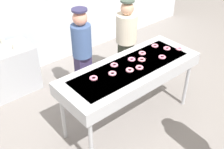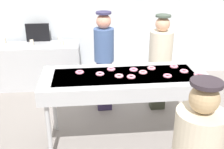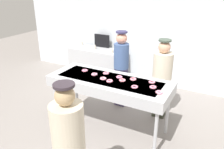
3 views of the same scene
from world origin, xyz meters
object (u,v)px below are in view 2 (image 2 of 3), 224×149
(paper_cup_2, at_px, (59,38))
(menu_display, at_px, (38,32))
(strawberry_donut_6, at_px, (80,72))
(strawberry_donut_3, at_px, (111,69))
(strawberry_donut_1, at_px, (143,72))
(paper_cup_0, at_px, (32,43))
(paper_cup_3, at_px, (4,41))
(strawberry_donut_7, at_px, (100,74))
(strawberry_donut_5, at_px, (184,71))
(paper_cup_1, at_px, (62,43))
(worker_baker, at_px, (104,57))
(strawberry_donut_4, at_px, (167,76))
(strawberry_donut_8, at_px, (134,70))
(fryer_conveyor, at_px, (125,82))
(strawberry_donut_2, at_px, (151,68))
(strawberry_donut_11, at_px, (131,77))
(prep_counter, at_px, (39,66))
(worker_assistant, at_px, (160,57))
(strawberry_donut_0, at_px, (174,66))
(strawberry_donut_9, at_px, (119,76))

(paper_cup_2, height_order, menu_display, menu_display)
(strawberry_donut_6, bearing_deg, strawberry_donut_3, 9.13)
(strawberry_donut_1, relative_size, paper_cup_0, 1.07)
(strawberry_donut_6, xyz_separation_m, paper_cup_3, (-1.49, 2.01, -0.11))
(paper_cup_0, bearing_deg, strawberry_donut_7, -57.91)
(strawberry_donut_5, height_order, paper_cup_1, strawberry_donut_5)
(strawberry_donut_1, relative_size, worker_baker, 0.07)
(strawberry_donut_5, relative_size, paper_cup_0, 1.07)
(strawberry_donut_4, distance_m, strawberry_donut_8, 0.46)
(fryer_conveyor, xyz_separation_m, strawberry_donut_5, (0.79, 0.01, 0.11))
(strawberry_donut_2, height_order, strawberry_donut_3, same)
(fryer_conveyor, bearing_deg, paper_cup_0, 128.17)
(paper_cup_0, distance_m, paper_cup_2, 0.56)
(strawberry_donut_11, height_order, paper_cup_0, strawberry_donut_11)
(strawberry_donut_5, bearing_deg, strawberry_donut_6, 175.88)
(fryer_conveyor, relative_size, strawberry_donut_2, 19.37)
(strawberry_donut_1, distance_m, prep_counter, 2.61)
(strawberry_donut_6, height_order, worker_assistant, worker_assistant)
(strawberry_donut_2, xyz_separation_m, paper_cup_1, (-1.32, 1.69, -0.11))
(strawberry_donut_6, bearing_deg, strawberry_donut_8, 1.58)
(strawberry_donut_8, bearing_deg, paper_cup_0, 132.41)
(strawberry_donut_8, bearing_deg, strawberry_donut_1, -43.22)
(fryer_conveyor, height_order, prep_counter, fryer_conveyor)
(fryer_conveyor, distance_m, strawberry_donut_11, 0.17)
(strawberry_donut_0, bearing_deg, paper_cup_0, 141.93)
(fryer_conveyor, bearing_deg, paper_cup_2, 115.07)
(strawberry_donut_2, xyz_separation_m, paper_cup_2, (-1.39, 2.01, -0.11))
(strawberry_donut_6, xyz_separation_m, strawberry_donut_8, (0.72, 0.02, 0.00))
(strawberry_donut_2, relative_size, strawberry_donut_3, 1.00)
(fryer_conveyor, height_order, strawberry_donut_5, strawberry_donut_5)
(strawberry_donut_2, relative_size, paper_cup_3, 1.07)
(strawberry_donut_3, distance_m, strawberry_donut_7, 0.22)
(strawberry_donut_0, bearing_deg, strawberry_donut_4, -120.42)
(strawberry_donut_0, bearing_deg, worker_baker, 142.05)
(strawberry_donut_5, xyz_separation_m, paper_cup_2, (-1.80, 2.16, -0.11))
(strawberry_donut_8, bearing_deg, worker_baker, 113.67)
(strawberry_donut_8, distance_m, paper_cup_1, 2.03)
(strawberry_donut_11, xyz_separation_m, prep_counter, (-1.49, 2.05, -0.59))
(prep_counter, height_order, paper_cup_3, paper_cup_3)
(strawberry_donut_7, xyz_separation_m, menu_display, (-1.11, 2.16, 0.01))
(strawberry_donut_1, xyz_separation_m, strawberry_donut_4, (0.28, -0.15, 0.00))
(worker_baker, bearing_deg, paper_cup_1, -49.15)
(paper_cup_2, bearing_deg, strawberry_donut_11, -64.67)
(paper_cup_2, bearing_deg, strawberry_donut_8, -60.70)
(strawberry_donut_3, xyz_separation_m, paper_cup_2, (-0.85, 1.99, -0.11))
(strawberry_donut_9, height_order, paper_cup_3, strawberry_donut_9)
(strawberry_donut_5, xyz_separation_m, worker_baker, (-0.99, 0.89, -0.09))
(strawberry_donut_11, bearing_deg, strawberry_donut_6, 161.88)
(strawberry_donut_8, xyz_separation_m, paper_cup_1, (-1.07, 1.72, -0.11))
(strawberry_donut_3, distance_m, strawberry_donut_8, 0.30)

